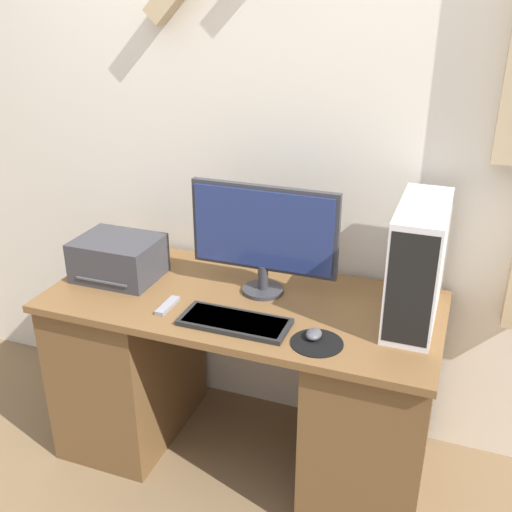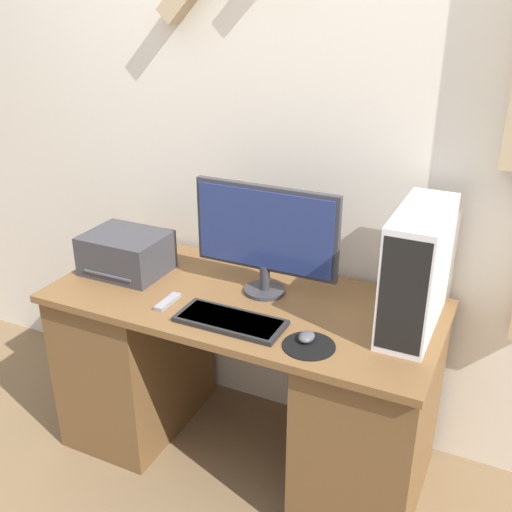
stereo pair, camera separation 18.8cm
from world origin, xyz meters
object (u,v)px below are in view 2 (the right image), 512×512
(computer_tower, at_px, (417,270))
(printer, at_px, (126,253))
(monitor, at_px, (265,233))
(keyboard, at_px, (230,321))
(mouse, at_px, (307,337))
(remote_control, at_px, (168,302))

(computer_tower, height_order, printer, computer_tower)
(printer, bearing_deg, monitor, 7.41)
(monitor, height_order, computer_tower, computer_tower)
(keyboard, height_order, computer_tower, computer_tower)
(monitor, height_order, printer, monitor)
(monitor, distance_m, mouse, 0.46)
(mouse, distance_m, remote_control, 0.58)
(remote_control, bearing_deg, printer, 151.46)
(printer, relative_size, remote_control, 2.41)
(keyboard, bearing_deg, remote_control, 174.86)
(mouse, relative_size, remote_control, 0.53)
(mouse, distance_m, printer, 0.92)
(monitor, bearing_deg, computer_tower, -0.93)
(keyboard, distance_m, remote_control, 0.29)
(keyboard, xyz_separation_m, mouse, (0.29, 0.00, 0.01))
(monitor, xyz_separation_m, printer, (-0.61, -0.08, -0.17))
(keyboard, relative_size, remote_control, 2.87)
(remote_control, bearing_deg, monitor, 40.14)
(mouse, bearing_deg, keyboard, -179.47)
(mouse, xyz_separation_m, remote_control, (-0.58, 0.02, -0.01))
(keyboard, bearing_deg, printer, 161.87)
(keyboard, height_order, mouse, mouse)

